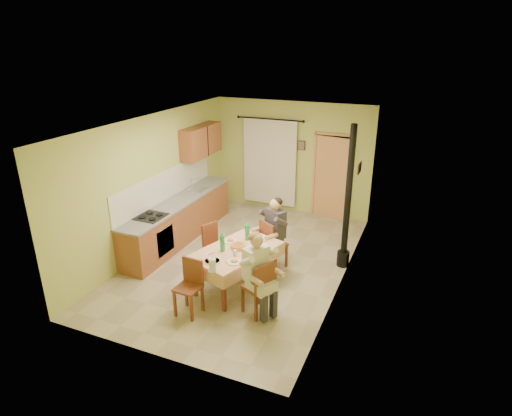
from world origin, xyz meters
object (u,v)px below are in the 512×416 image
at_px(chair_near, 189,298).
at_px(chair_right, 258,297).
at_px(man_far, 274,225).
at_px(man_right, 257,265).
at_px(stove_flue, 346,218).
at_px(chair_far, 273,253).
at_px(dining_table, 236,268).
at_px(chair_left, 216,256).

bearing_deg(chair_near, chair_right, -153.67).
bearing_deg(chair_near, man_far, -106.34).
relative_size(man_right, stove_flue, 0.50).
relative_size(chair_right, stove_flue, 0.34).
xyz_separation_m(chair_right, stove_flue, (0.94, 2.10, 0.74)).
relative_size(chair_far, man_right, 0.70).
relative_size(dining_table, stove_flue, 0.65).
height_order(dining_table, stove_flue, stove_flue).
bearing_deg(dining_table, chair_left, 163.46).
relative_size(man_far, stove_flue, 0.50).
bearing_deg(dining_table, man_right, -23.40).
height_order(dining_table, chair_near, chair_near).
height_order(chair_right, stove_flue, stove_flue).
bearing_deg(man_right, chair_left, 79.65).
bearing_deg(chair_far, chair_near, -78.42).
distance_m(chair_left, man_far, 1.27).
relative_size(dining_table, man_far, 1.31).
xyz_separation_m(chair_far, man_right, (0.31, -1.54, 0.59)).
distance_m(chair_near, man_right, 1.25).
distance_m(dining_table, man_right, 0.99).
distance_m(chair_far, stove_flue, 1.56).
xyz_separation_m(chair_far, man_far, (0.01, 0.01, 0.59)).
bearing_deg(chair_left, stove_flue, 138.26).
bearing_deg(stove_flue, chair_left, -153.87).
bearing_deg(chair_near, chair_left, -76.03).
xyz_separation_m(chair_near, man_right, (1.01, 0.44, 0.59)).
bearing_deg(chair_right, dining_table, 76.59).
bearing_deg(man_far, chair_left, -119.59).
xyz_separation_m(man_right, stove_flue, (0.95, 2.10, 0.15)).
bearing_deg(man_far, chair_far, -90.00).
bearing_deg(dining_table, chair_right, -23.20).
distance_m(dining_table, chair_left, 0.78).
bearing_deg(stove_flue, chair_right, -114.09).
bearing_deg(man_far, man_right, -47.96).
distance_m(chair_near, stove_flue, 3.30).
distance_m(man_far, man_right, 1.58).
relative_size(chair_far, man_far, 0.70).
xyz_separation_m(dining_table, stove_flue, (1.60, 1.54, 0.64)).
bearing_deg(chair_right, chair_far, 39.26).
bearing_deg(stove_flue, chair_far, -156.24).
bearing_deg(chair_right, man_far, 38.92).
bearing_deg(chair_right, man_right, 90.00).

